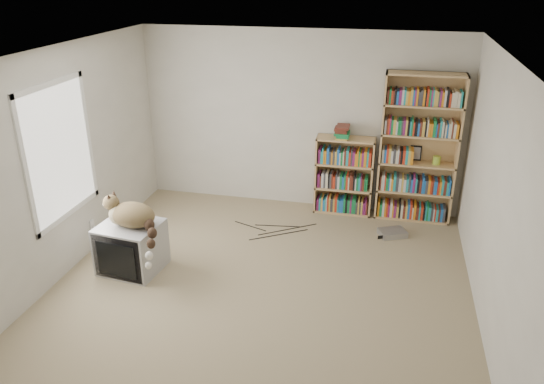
% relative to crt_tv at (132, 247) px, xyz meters
% --- Properties ---
extents(floor, '(4.50, 5.00, 0.01)m').
position_rel_crt_tv_xyz_m(floor, '(1.54, -0.25, -0.28)').
color(floor, gray).
rests_on(floor, ground).
extents(wall_back, '(4.50, 0.02, 2.50)m').
position_rel_crt_tv_xyz_m(wall_back, '(1.54, 2.25, 0.97)').
color(wall_back, silver).
rests_on(wall_back, floor).
extents(wall_front, '(4.50, 0.02, 2.50)m').
position_rel_crt_tv_xyz_m(wall_front, '(1.54, -2.75, 0.97)').
color(wall_front, silver).
rests_on(wall_front, floor).
extents(wall_left, '(0.02, 5.00, 2.50)m').
position_rel_crt_tv_xyz_m(wall_left, '(-0.71, -0.25, 0.97)').
color(wall_left, silver).
rests_on(wall_left, floor).
extents(wall_right, '(0.02, 5.00, 2.50)m').
position_rel_crt_tv_xyz_m(wall_right, '(3.79, -0.25, 0.97)').
color(wall_right, silver).
rests_on(wall_right, floor).
extents(ceiling, '(4.50, 5.00, 0.02)m').
position_rel_crt_tv_xyz_m(ceiling, '(1.54, -0.25, 2.22)').
color(ceiling, white).
rests_on(ceiling, wall_back).
extents(window, '(0.02, 1.22, 1.52)m').
position_rel_crt_tv_xyz_m(window, '(-0.70, -0.05, 1.12)').
color(window, white).
rests_on(window, wall_left).
extents(crt_tv, '(0.71, 0.66, 0.57)m').
position_rel_crt_tv_xyz_m(crt_tv, '(0.00, 0.00, 0.00)').
color(crt_tv, '#A1A1A3').
rests_on(crt_tv, floor).
extents(cat, '(0.76, 0.61, 0.62)m').
position_rel_crt_tv_xyz_m(cat, '(0.12, -0.08, 0.39)').
color(cat, '#3B2A18').
rests_on(cat, crt_tv).
extents(bookcase_tall, '(1.01, 0.30, 2.01)m').
position_rel_crt_tv_xyz_m(bookcase_tall, '(3.17, 2.11, 0.67)').
color(bookcase_tall, tan).
rests_on(bookcase_tall, floor).
extents(bookcase_short, '(0.80, 0.30, 1.10)m').
position_rel_crt_tv_xyz_m(bookcase_short, '(2.21, 2.11, 0.22)').
color(bookcase_short, tan).
rests_on(bookcase_short, floor).
extents(book_stack, '(0.21, 0.28, 0.18)m').
position_rel_crt_tv_xyz_m(book_stack, '(2.15, 2.07, 0.90)').
color(book_stack, red).
rests_on(book_stack, bookcase_short).
extents(green_mug, '(0.10, 0.10, 0.11)m').
position_rel_crt_tv_xyz_m(green_mug, '(3.42, 2.09, 0.59)').
color(green_mug, '#9ABE36').
rests_on(green_mug, bookcase_tall).
extents(framed_print, '(0.15, 0.05, 0.20)m').
position_rel_crt_tv_xyz_m(framed_print, '(3.15, 2.19, 0.64)').
color(framed_print, black).
rests_on(framed_print, bookcase_tall).
extents(dvd_player, '(0.41, 0.36, 0.08)m').
position_rel_crt_tv_xyz_m(dvd_player, '(2.93, 1.49, -0.24)').
color(dvd_player, '#A1A1A5').
rests_on(dvd_player, floor).
extents(wall_outlet, '(0.01, 0.08, 0.13)m').
position_rel_crt_tv_xyz_m(wall_outlet, '(-0.70, 0.34, 0.04)').
color(wall_outlet, silver).
rests_on(wall_outlet, wall_left).
extents(floor_cables, '(1.20, 0.70, 0.01)m').
position_rel_crt_tv_xyz_m(floor_cables, '(1.54, 1.24, -0.28)').
color(floor_cables, black).
rests_on(floor_cables, floor).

